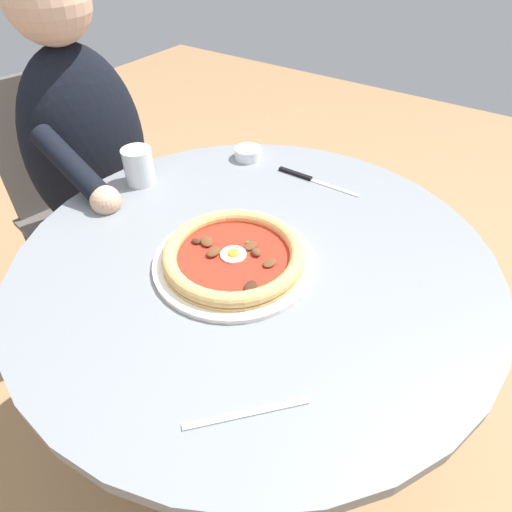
{
  "coord_description": "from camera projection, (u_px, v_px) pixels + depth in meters",
  "views": [
    {
      "loc": [
        -0.56,
        -0.39,
        1.32
      ],
      "look_at": [
        -0.02,
        -0.02,
        0.75
      ],
      "focal_mm": 31.02,
      "sensor_mm": 36.0,
      "label": 1
    }
  ],
  "objects": [
    {
      "name": "ground_plane",
      "position": [
        255.0,
        435.0,
        1.38
      ],
      "size": [
        6.0,
        6.0,
        0.02
      ],
      "primitive_type": "cube",
      "color": "#9E754C"
    },
    {
      "name": "dining_table",
      "position": [
        255.0,
        314.0,
        1.01
      ],
      "size": [
        0.97,
        0.97,
        0.74
      ],
      "color": "gray",
      "rests_on": "ground"
    },
    {
      "name": "pizza_on_plate",
      "position": [
        234.0,
        256.0,
        0.86
      ],
      "size": [
        0.32,
        0.32,
        0.04
      ],
      "color": "white",
      "rests_on": "dining_table"
    },
    {
      "name": "water_glass",
      "position": [
        139.0,
        168.0,
        1.08
      ],
      "size": [
        0.07,
        0.07,
        0.09
      ],
      "color": "silver",
      "rests_on": "dining_table"
    },
    {
      "name": "steak_knife",
      "position": [
        306.0,
        177.0,
        1.11
      ],
      "size": [
        0.01,
        0.22,
        0.01
      ],
      "color": "silver",
      "rests_on": "dining_table"
    },
    {
      "name": "ramekin_capers",
      "position": [
        248.0,
        153.0,
        1.19
      ],
      "size": [
        0.07,
        0.07,
        0.03
      ],
      "color": "white",
      "rests_on": "dining_table"
    },
    {
      "name": "fork_utensil",
      "position": [
        247.0,
        414.0,
        0.63
      ],
      "size": [
        0.14,
        0.13,
        0.0
      ],
      "color": "#BCBCC1",
      "rests_on": "dining_table"
    },
    {
      "name": "diner_person",
      "position": [
        103.0,
        206.0,
        1.38
      ],
      "size": [
        0.4,
        0.49,
        1.2
      ],
      "color": "#282833",
      "rests_on": "ground"
    },
    {
      "name": "cafe_chair_diner",
      "position": [
        80.0,
        191.0,
        1.46
      ],
      "size": [
        0.48,
        0.48,
        0.89
      ],
      "color": "#504A45",
      "rests_on": "ground"
    }
  ]
}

